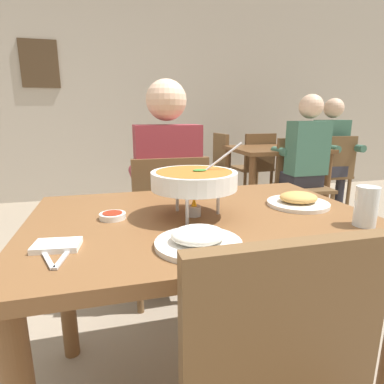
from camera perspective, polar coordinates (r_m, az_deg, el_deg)
cafe_rear_partition at (r=4.53m, az=-11.21°, el=18.30°), size 10.00×0.10×3.00m
picture_frame_hung at (r=4.55m, az=-25.94°, el=20.19°), size 0.44×0.03×0.56m
dining_table_main at (r=1.18m, az=1.87°, el=-9.80°), size 1.20×0.84×0.77m
chair_diner_main at (r=1.87m, az=-4.33°, el=-5.35°), size 0.44×0.44×0.90m
diner_main at (r=1.84m, az=-4.64°, el=1.95°), size 0.40×0.45×1.31m
curry_bowl at (r=1.09m, az=0.44°, el=2.09°), size 0.33×0.30×0.26m
rice_plate at (r=0.87m, az=1.16°, el=-8.56°), size 0.24×0.24×0.06m
appetizer_plate at (r=1.31m, az=18.69°, el=-1.48°), size 0.24×0.24×0.06m
sauce_dish at (r=1.12m, az=-14.21°, el=-4.18°), size 0.09×0.09×0.02m
napkin_folded at (r=0.93m, az=-23.32°, el=-8.91°), size 0.13×0.09×0.02m
fork_utensil at (r=0.89m, az=-25.04°, el=-10.40°), size 0.07×0.16×0.01m
spoon_utensil at (r=0.88m, az=-21.81°, el=-10.30°), size 0.04×0.17×0.01m
drink_glass at (r=1.15m, az=29.01°, el=-2.62°), size 0.07×0.07×0.13m
dining_table_far at (r=3.68m, az=14.92°, el=5.65°), size 1.00×0.80×0.77m
chair_bg_left at (r=3.94m, az=23.85°, el=3.65°), size 0.47×0.47×0.90m
chair_bg_middle at (r=3.30m, az=19.00°, el=2.34°), size 0.49×0.49×0.90m
chair_bg_right at (r=4.19m, az=11.43°, el=5.08°), size 0.46×0.46×0.90m
chair_bg_corner at (r=3.99m, az=3.73°, el=4.91°), size 0.46×0.46×0.90m
patron_bg_left at (r=3.99m, az=24.05°, el=7.17°), size 0.40×0.45×1.31m
patron_bg_middle at (r=3.22m, az=19.73°, el=6.27°), size 0.40×0.45×1.31m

